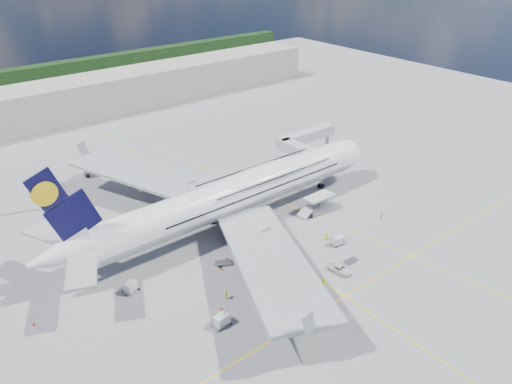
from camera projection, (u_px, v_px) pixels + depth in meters
ground at (267, 244)px, 96.44m from camera, size 300.00×300.00×0.00m
taxi_line_main at (267, 244)px, 96.44m from camera, size 0.25×220.00×0.01m
taxi_line_cross at (345, 296)px, 82.69m from camera, size 120.00×0.25×0.01m
taxi_line_diag at (286, 203)px, 111.12m from camera, size 14.16×99.06×0.01m
airliner at (236, 194)px, 100.26m from camera, size 77.26×79.15×23.71m
jet_bridge at (304, 143)px, 124.27m from camera, size 18.80×12.10×8.50m
cargo_loader at (318, 206)px, 107.23m from camera, size 8.53×3.20×3.67m
terminal at (75, 100)px, 158.94m from camera, size 180.00×16.00×12.00m
tree_line at (127, 62)px, 213.11m from camera, size 160.00×6.00×8.00m
dolly_row_a at (222, 320)px, 76.12m from camera, size 3.23×1.91×1.96m
dolly_row_b at (224, 263)px, 90.49m from camera, size 3.38×2.70×0.44m
dolly_row_c at (257, 288)px, 83.04m from camera, size 2.88×1.58×1.80m
dolly_back at (131, 287)px, 83.40m from camera, size 3.20×2.53×1.79m
dolly_nose_far at (351, 260)px, 91.18m from camera, size 2.58×1.39×0.38m
dolly_nose_near at (338, 240)px, 95.89m from camera, size 2.99×1.89×1.78m
baggage_tug at (255, 266)px, 88.78m from camera, size 3.33×2.41×1.89m
catering_truck_inner at (196, 194)px, 111.04m from camera, size 7.00×4.08×3.91m
catering_truck_outer at (97, 169)px, 122.79m from camera, size 6.94×4.83×3.82m
service_van at (340, 269)px, 88.33m from camera, size 2.82×4.78×1.25m
crew_nose at (297, 187)px, 115.75m from camera, size 0.82×0.82×1.92m
crew_loader at (382, 215)px, 104.51m from camera, size 1.11×1.07×1.80m
crew_wing at (226, 295)px, 81.68m from camera, size 0.95×1.16×1.85m
crew_van at (327, 236)px, 97.51m from camera, size 0.86×0.98×1.69m
crew_tug at (324, 284)px, 84.08m from camera, size 1.31×0.77×2.01m
cone_nose at (346, 160)px, 130.99m from camera, size 0.43×0.43×0.55m
cone_wing_left_inner at (181, 210)px, 107.76m from camera, size 0.41×0.41×0.52m
cone_wing_left_outer at (88, 204)px, 110.13m from camera, size 0.40×0.40×0.51m
cone_wing_right_inner at (221, 269)px, 89.01m from camera, size 0.46×0.46×0.59m
cone_wing_right_outer at (221, 308)px, 79.67m from camera, size 0.47×0.47×0.60m
cone_tail at (33, 324)px, 76.49m from camera, size 0.46×0.46×0.59m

